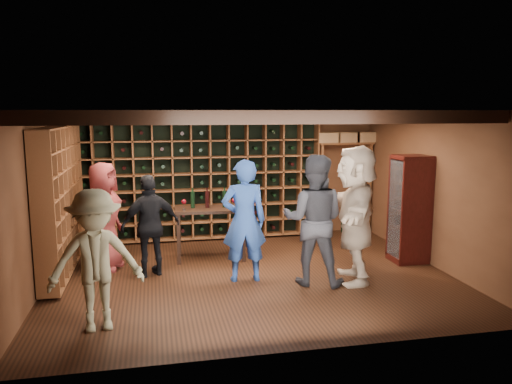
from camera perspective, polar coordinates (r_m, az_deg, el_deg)
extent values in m
plane|color=black|center=(7.75, -0.56, -9.51)|extent=(6.00, 6.00, 0.00)
plane|color=brown|center=(9.89, -3.39, 2.00)|extent=(6.00, 0.00, 6.00)
plane|color=brown|center=(5.07, 4.92, -4.97)|extent=(6.00, 0.00, 6.00)
plane|color=brown|center=(7.48, -23.76, -1.11)|extent=(0.00, 5.00, 5.00)
plane|color=brown|center=(8.54, 19.57, 0.34)|extent=(0.00, 5.00, 5.00)
plane|color=black|center=(7.34, -0.60, 9.30)|extent=(6.00, 6.00, 0.00)
cube|color=black|center=(5.78, 2.51, 8.52)|extent=(5.90, 0.18, 0.16)
cube|color=black|center=(6.85, 0.22, 8.64)|extent=(5.90, 0.18, 0.16)
cube|color=black|center=(7.93, -1.44, 8.72)|extent=(5.90, 0.18, 0.16)
cube|color=black|center=(9.02, -2.71, 8.77)|extent=(5.90, 0.18, 0.16)
cylinder|color=black|center=(7.21, -10.09, 8.29)|extent=(0.10, 0.10, 0.10)
cylinder|color=black|center=(7.80, 1.02, 8.49)|extent=(0.10, 0.10, 0.10)
cylinder|color=black|center=(7.46, 10.59, 8.30)|extent=(0.10, 0.10, 0.10)
cylinder|color=black|center=(8.49, -3.52, 8.53)|extent=(0.10, 0.10, 0.10)
cube|color=brown|center=(9.67, -6.31, 1.20)|extent=(4.65, 0.30, 2.20)
cube|color=black|center=(9.67, -6.31, 1.20)|extent=(4.56, 0.02, 2.16)
cube|color=brown|center=(8.26, -21.40, -0.75)|extent=(0.30, 2.65, 2.20)
cube|color=black|center=(8.26, -21.40, -0.75)|extent=(0.29, 0.02, 2.16)
cube|color=brown|center=(10.28, 10.14, 5.51)|extent=(1.15, 0.32, 0.04)
cube|color=brown|center=(10.58, 12.62, 0.52)|extent=(0.05, 0.28, 1.85)
cube|color=brown|center=(10.20, 7.28, 0.35)|extent=(0.05, 0.28, 1.85)
cube|color=tan|center=(10.13, 8.05, 6.19)|extent=(0.40, 0.30, 0.20)
cube|color=tan|center=(10.29, 10.42, 6.18)|extent=(0.40, 0.30, 0.20)
cube|color=tan|center=(10.43, 12.21, 6.16)|extent=(0.40, 0.30, 0.20)
cube|color=#350C0A|center=(8.83, 16.91, -7.23)|extent=(0.55, 0.50, 0.10)
cube|color=#350C0A|center=(8.63, 17.17, -1.81)|extent=(0.55, 0.50, 1.70)
cube|color=white|center=(8.51, 15.64, -1.89)|extent=(0.01, 0.46, 1.60)
cube|color=#350C0A|center=(8.63, 17.17, -1.81)|extent=(0.50, 0.44, 0.02)
sphere|color=#59260C|center=(8.60, 17.09, -1.16)|extent=(0.18, 0.18, 0.18)
imported|color=navy|center=(7.31, -1.37, -3.31)|extent=(0.67, 0.45, 1.81)
imported|color=black|center=(7.22, 6.62, -3.20)|extent=(1.13, 1.03, 1.89)
imported|color=maroon|center=(8.21, -16.98, -2.68)|extent=(0.78, 0.97, 1.71)
imported|color=black|center=(7.72, -11.96, -3.78)|extent=(0.98, 0.64, 1.56)
imported|color=#7F7858|center=(5.98, -17.85, -7.47)|extent=(1.14, 0.76, 1.64)
imported|color=tan|center=(7.43, 11.29, -2.49)|extent=(1.05, 1.95, 2.01)
cube|color=black|center=(8.42, -5.23, -2.00)|extent=(1.21, 0.66, 0.05)
cube|color=black|center=(8.27, -8.84, -5.38)|extent=(0.06, 0.06, 0.84)
cube|color=black|center=(8.32, -1.41, -5.19)|extent=(0.06, 0.06, 0.84)
cube|color=black|center=(8.75, -8.78, -4.58)|extent=(0.06, 0.06, 0.84)
cube|color=black|center=(8.79, -1.76, -4.41)|extent=(0.06, 0.06, 0.84)
cylinder|color=black|center=(8.43, -7.25, -0.88)|extent=(0.07, 0.07, 0.28)
cylinder|color=black|center=(8.44, -5.60, -0.85)|extent=(0.07, 0.07, 0.28)
cylinder|color=black|center=(8.45, -3.62, -0.80)|extent=(0.07, 0.07, 0.28)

